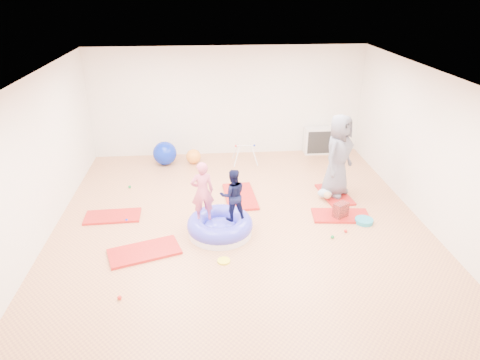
{
  "coord_description": "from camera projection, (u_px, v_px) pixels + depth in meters",
  "views": [
    {
      "loc": [
        -0.61,
        -6.78,
        4.2
      ],
      "look_at": [
        0.0,
        0.3,
        0.9
      ],
      "focal_mm": 32.0,
      "sensor_mm": 36.0,
      "label": 1
    }
  ],
  "objects": [
    {
      "name": "room",
      "position": [
        241.0,
        161.0,
        7.36
      ],
      "size": [
        7.01,
        8.01,
        2.81
      ],
      "color": "tan",
      "rests_on": "ground"
    },
    {
      "name": "gym_mat_center_back",
      "position": [
        240.0,
        196.0,
        9.16
      ],
      "size": [
        0.7,
        1.28,
        0.05
      ],
      "primitive_type": "cube",
      "rotation": [
        0.0,
        0.0,
        1.63
      ],
      "color": "red",
      "rests_on": "ground"
    },
    {
      "name": "gym_mat_front_left",
      "position": [
        144.0,
        252.0,
        7.28
      ],
      "size": [
        1.31,
        0.93,
        0.05
      ],
      "primitive_type": "cube",
      "rotation": [
        0.0,
        0.0,
        0.32
      ],
      "color": "red",
      "rests_on": "ground"
    },
    {
      "name": "gym_mat_rear_right",
      "position": [
        335.0,
        194.0,
        9.25
      ],
      "size": [
        0.64,
        1.11,
        0.04
      ],
      "primitive_type": "cube",
      "rotation": [
        0.0,
        0.0,
        1.67
      ],
      "color": "red",
      "rests_on": "ground"
    },
    {
      "name": "gym_mat_right",
      "position": [
        341.0,
        216.0,
        8.41
      ],
      "size": [
        1.15,
        0.66,
        0.05
      ],
      "primitive_type": "cube",
      "rotation": [
        0.0,
        0.0,
        -0.11
      ],
      "color": "red",
      "rests_on": "ground"
    },
    {
      "name": "infant",
      "position": [
        326.0,
        193.0,
        9.02
      ],
      "size": [
        0.33,
        0.34,
        0.2
      ],
      "color": "#98B3CB",
      "rests_on": "gym_mat_rear_right"
    },
    {
      "name": "infant_play_gym",
      "position": [
        245.0,
        151.0,
        10.78
      ],
      "size": [
        0.63,
        0.6,
        0.48
      ],
      "rotation": [
        0.0,
        0.0,
        0.32
      ],
      "color": "silver",
      "rests_on": "ground"
    },
    {
      "name": "ball_pit_balls",
      "position": [
        219.0,
        219.0,
        8.27
      ],
      "size": [
        4.31,
        3.81,
        0.07
      ],
      "color": "red",
      "rests_on": "ground"
    },
    {
      "name": "cube_shelf",
      "position": [
        317.0,
        141.0,
        11.41
      ],
      "size": [
        0.7,
        0.35,
        0.7
      ],
      "color": "silver",
      "rests_on": "ground"
    },
    {
      "name": "balance_disc",
      "position": [
        364.0,
        221.0,
        8.2
      ],
      "size": [
        0.35,
        0.35,
        0.08
      ],
      "primitive_type": "cylinder",
      "color": "teal",
      "rests_on": "ground"
    },
    {
      "name": "exercise_ball_blue",
      "position": [
        165.0,
        153.0,
        10.72
      ],
      "size": [
        0.59,
        0.59,
        0.59
      ],
      "primitive_type": "sphere",
      "color": "#0820AE",
      "rests_on": "ground"
    },
    {
      "name": "backpack",
      "position": [
        341.0,
        211.0,
        8.3
      ],
      "size": [
        0.33,
        0.3,
        0.33
      ],
      "primitive_type": "cube",
      "rotation": [
        0.0,
        0.0,
        0.57
      ],
      "color": "red",
      "rests_on": "ground"
    },
    {
      "name": "child_navy",
      "position": [
        233.0,
        192.0,
        7.52
      ],
      "size": [
        0.51,
        0.42,
        0.97
      ],
      "primitive_type": "imported",
      "rotation": [
        0.0,
        0.0,
        3.26
      ],
      "color": "black",
      "rests_on": "inflatable_cushion"
    },
    {
      "name": "inflatable_cushion",
      "position": [
        220.0,
        226.0,
        7.81
      ],
      "size": [
        1.21,
        1.21,
        0.38
      ],
      "rotation": [
        0.0,
        0.0,
        0.05
      ],
      "color": "white",
      "rests_on": "ground"
    },
    {
      "name": "yellow_toy",
      "position": [
        224.0,
        261.0,
        7.06
      ],
      "size": [
        0.21,
        0.21,
        0.03
      ],
      "primitive_type": "cylinder",
      "color": "#FFF42E",
      "rests_on": "ground"
    },
    {
      "name": "adult_caregiver",
      "position": [
        338.0,
        155.0,
        8.89
      ],
      "size": [
        1.0,
        1.01,
        1.76
      ],
      "primitive_type": "imported",
      "rotation": [
        0.0,
        0.0,
        0.81
      ],
      "color": "slate",
      "rests_on": "gym_mat_rear_right"
    },
    {
      "name": "child_pink",
      "position": [
        202.0,
        189.0,
        7.48
      ],
      "size": [
        0.45,
        0.33,
        1.12
      ],
      "primitive_type": "imported",
      "rotation": [
        0.0,
        0.0,
        3.31
      ],
      "color": "#CC5878",
      "rests_on": "inflatable_cushion"
    },
    {
      "name": "gym_mat_mid_left",
      "position": [
        113.0,
        216.0,
        8.39
      ],
      "size": [
        1.08,
        0.57,
        0.04
      ],
      "primitive_type": "cube",
      "rotation": [
        0.0,
        0.0,
        0.04
      ],
      "color": "red",
      "rests_on": "ground"
    },
    {
      "name": "exercise_ball_orange",
      "position": [
        194.0,
        156.0,
        10.82
      ],
      "size": [
        0.37,
        0.37,
        0.37
      ],
      "primitive_type": "sphere",
      "color": "orange",
      "rests_on": "ground"
    }
  ]
}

